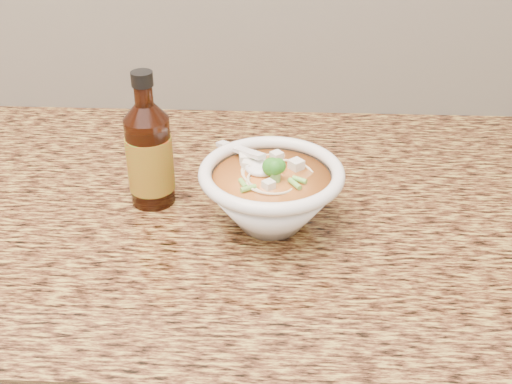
{
  "coord_description": "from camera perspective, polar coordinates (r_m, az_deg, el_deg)",
  "views": [
    {
      "loc": [
        0.41,
        0.91,
        1.39
      ],
      "look_at": [
        0.38,
        1.62,
        0.95
      ],
      "focal_mm": 45.0,
      "sensor_mm": 36.0,
      "label": 1
    }
  ],
  "objects": [
    {
      "name": "soup_bowl",
      "position": [
        0.84,
        1.35,
        -0.28
      ],
      "size": [
        0.19,
        0.19,
        0.11
      ],
      "rotation": [
        0.0,
        0.0,
        -0.33
      ],
      "color": "white",
      "rests_on": "counter_slab"
    },
    {
      "name": "hot_sauce_bottle",
      "position": [
        0.89,
        -9.45,
        3.24
      ],
      "size": [
        0.08,
        0.08,
        0.19
      ],
      "rotation": [
        0.0,
        0.0,
        0.3
      ],
      "color": "#331207",
      "rests_on": "counter_slab"
    }
  ]
}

